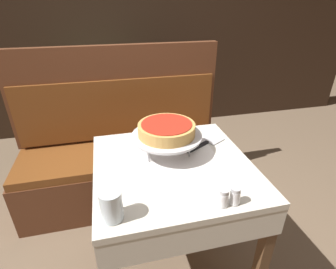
{
  "coord_description": "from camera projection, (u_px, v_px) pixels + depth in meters",
  "views": [
    {
      "loc": [
        -0.27,
        -1.01,
        1.48
      ],
      "look_at": [
        -0.01,
        0.07,
        0.9
      ],
      "focal_mm": 28.0,
      "sensor_mm": 36.0,
      "label": 1
    }
  ],
  "objects": [
    {
      "name": "back_wall_panel",
      "position": [
        125.0,
        26.0,
        2.87
      ],
      "size": [
        6.0,
        0.04,
        2.4
      ],
      "primitive_type": "cube",
      "color": "black",
      "rests_on": "ground_plane"
    },
    {
      "name": "deep_dish_pizza",
      "position": [
        167.0,
        129.0,
        1.28
      ],
      "size": [
        0.28,
        0.28,
        0.06
      ],
      "color": "tan",
      "rests_on": "pizza_pan_stand"
    },
    {
      "name": "pizza_server",
      "position": [
        205.0,
        143.0,
        1.42
      ],
      "size": [
        0.25,
        0.17,
        0.01
      ],
      "color": "#BCBCC1",
      "rests_on": "dining_table_front"
    },
    {
      "name": "pepper_shaker",
      "position": [
        235.0,
        196.0,
        0.99
      ],
      "size": [
        0.04,
        0.04,
        0.07
      ],
      "color": "silver",
      "rests_on": "dining_table_front"
    },
    {
      "name": "dining_table_front",
      "position": [
        173.0,
        182.0,
        1.3
      ],
      "size": [
        0.74,
        0.74,
        0.78
      ],
      "color": "beige",
      "rests_on": "ground_plane"
    },
    {
      "name": "condiment_caddy",
      "position": [
        97.0,
        71.0,
        2.58
      ],
      "size": [
        0.11,
        0.11,
        0.18
      ],
      "color": "black",
      "rests_on": "dining_table_rear"
    },
    {
      "name": "dining_table_rear",
      "position": [
        101.0,
        90.0,
        2.61
      ],
      "size": [
        0.74,
        0.74,
        0.78
      ],
      "color": "#1E6B33",
      "rests_on": "ground_plane"
    },
    {
      "name": "booth_bench",
      "position": [
        125.0,
        160.0,
        2.08
      ],
      "size": [
        1.56,
        0.52,
        1.19
      ],
      "color": "brown",
      "rests_on": "ground_plane"
    },
    {
      "name": "ground_plane",
      "position": [
        172.0,
        269.0,
        1.61
      ],
      "size": [
        14.0,
        14.0,
        0.0
      ],
      "primitive_type": "plane",
      "color": "brown"
    },
    {
      "name": "salt_shaker",
      "position": [
        223.0,
        198.0,
        0.98
      ],
      "size": [
        0.04,
        0.04,
        0.07
      ],
      "color": "silver",
      "rests_on": "dining_table_front"
    },
    {
      "name": "pizza_pan_stand",
      "position": [
        167.0,
        136.0,
        1.29
      ],
      "size": [
        0.35,
        0.35,
        0.1
      ],
      "color": "#ADADB2",
      "rests_on": "dining_table_front"
    },
    {
      "name": "water_glass_near",
      "position": [
        111.0,
        205.0,
        0.92
      ],
      "size": [
        0.08,
        0.08,
        0.12
      ],
      "color": "silver",
      "rests_on": "dining_table_front"
    }
  ]
}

